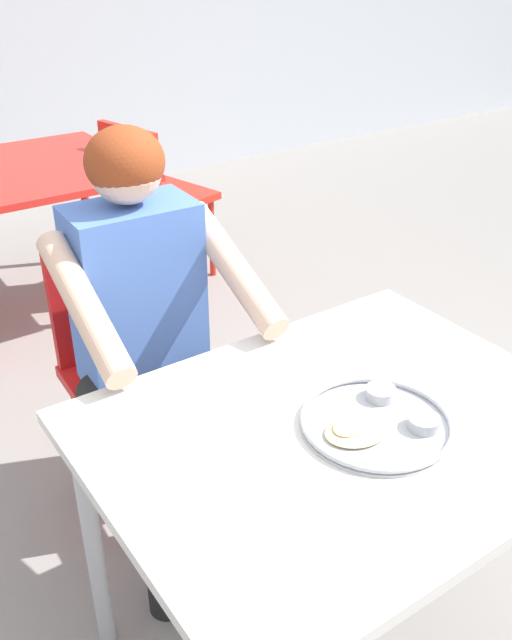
{
  "coord_description": "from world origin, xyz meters",
  "views": [
    {
      "loc": [
        -0.85,
        -0.91,
        1.64
      ],
      "look_at": [
        -0.08,
        0.2,
        0.88
      ],
      "focal_mm": 39.0,
      "sensor_mm": 36.0,
      "label": 1
    }
  ],
  "objects_px": {
    "chair_foreground": "(127,354)",
    "chair_red_right": "(151,191)",
    "table_background_red": "(30,183)",
    "table_foreground": "(340,452)",
    "thali_tray": "(377,421)",
    "diner_foreground": "(152,317)"
  },
  "relations": [
    {
      "from": "chair_foreground",
      "to": "chair_red_right",
      "type": "relative_size",
      "value": 1.01
    },
    {
      "from": "chair_red_right",
      "to": "chair_foreground",
      "type": "bearing_deg",
      "value": -119.64
    },
    {
      "from": "chair_foreground",
      "to": "table_background_red",
      "type": "height_order",
      "value": "chair_foreground"
    },
    {
      "from": "table_background_red",
      "to": "chair_red_right",
      "type": "bearing_deg",
      "value": -5.55
    },
    {
      "from": "table_foreground",
      "to": "thali_tray",
      "type": "xyz_separation_m",
      "value": [
        0.05,
        -0.05,
        0.09
      ]
    },
    {
      "from": "table_background_red",
      "to": "diner_foreground",
      "type": "bearing_deg",
      "value": -96.89
    },
    {
      "from": "diner_foreground",
      "to": "chair_red_right",
      "type": "relative_size",
      "value": 1.45
    },
    {
      "from": "table_foreground",
      "to": "table_background_red",
      "type": "relative_size",
      "value": 1.12
    },
    {
      "from": "thali_tray",
      "to": "table_background_red",
      "type": "relative_size",
      "value": 0.35
    },
    {
      "from": "chair_foreground",
      "to": "table_background_red",
      "type": "bearing_deg",
      "value": 82.34
    },
    {
      "from": "table_background_red",
      "to": "chair_red_right",
      "type": "xyz_separation_m",
      "value": [
        0.58,
        -0.06,
        -0.13
      ]
    },
    {
      "from": "chair_foreground",
      "to": "table_background_red",
      "type": "xyz_separation_m",
      "value": [
        0.19,
        1.41,
        0.13
      ]
    },
    {
      "from": "thali_tray",
      "to": "table_background_red",
      "type": "bearing_deg",
      "value": 89.47
    },
    {
      "from": "diner_foreground",
      "to": "table_background_red",
      "type": "height_order",
      "value": "diner_foreground"
    },
    {
      "from": "thali_tray",
      "to": "diner_foreground",
      "type": "height_order",
      "value": "diner_foreground"
    },
    {
      "from": "thali_tray",
      "to": "chair_foreground",
      "type": "relative_size",
      "value": 0.37
    },
    {
      "from": "thali_tray",
      "to": "table_background_red",
      "type": "xyz_separation_m",
      "value": [
        0.02,
        2.32,
        -0.11
      ]
    },
    {
      "from": "chair_foreground",
      "to": "table_background_red",
      "type": "distance_m",
      "value": 1.42
    },
    {
      "from": "table_foreground",
      "to": "chair_foreground",
      "type": "bearing_deg",
      "value": 97.58
    },
    {
      "from": "table_foreground",
      "to": "diner_foreground",
      "type": "relative_size",
      "value": 0.85
    },
    {
      "from": "diner_foreground",
      "to": "chair_foreground",
      "type": "bearing_deg",
      "value": 88.12
    },
    {
      "from": "table_foreground",
      "to": "table_background_red",
      "type": "bearing_deg",
      "value": 88.12
    }
  ]
}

